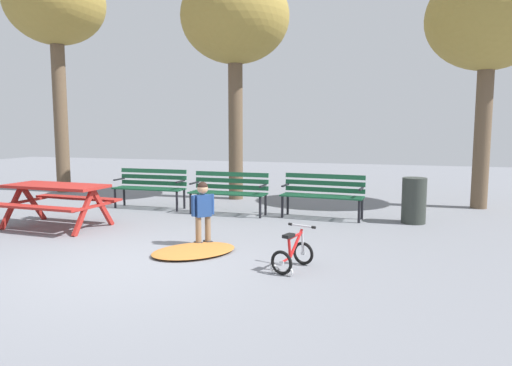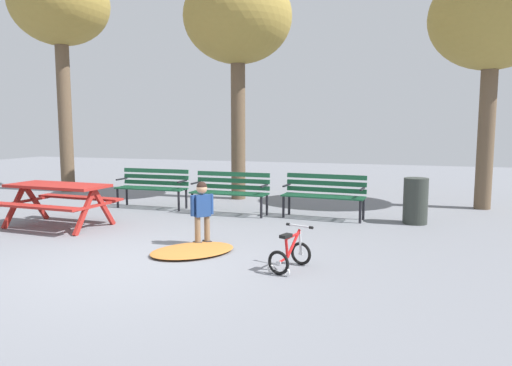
% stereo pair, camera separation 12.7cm
% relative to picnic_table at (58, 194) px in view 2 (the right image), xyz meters
% --- Properties ---
extents(ground, '(36.00, 36.00, 0.00)m').
position_rel_picnic_table_xyz_m(ground, '(2.47, -1.60, -0.59)').
color(ground, slate).
extents(picnic_table, '(1.86, 1.42, 0.79)m').
position_rel_picnic_table_xyz_m(picnic_table, '(0.00, 0.00, 0.00)').
color(picnic_table, maroon).
rests_on(picnic_table, ground).
extents(park_bench_far_left, '(1.60, 0.47, 0.85)m').
position_rel_picnic_table_xyz_m(park_bench_far_left, '(0.56, 2.31, -0.08)').
color(park_bench_far_left, '#195133').
rests_on(park_bench_far_left, ground).
extents(park_bench_left, '(1.61, 0.49, 0.85)m').
position_rel_picnic_table_xyz_m(park_bench_left, '(2.46, 2.13, -0.08)').
color(park_bench_left, '#195133').
rests_on(park_bench_left, ground).
extents(park_bench_right, '(1.63, 0.57, 0.85)m').
position_rel_picnic_table_xyz_m(park_bench_right, '(4.37, 2.28, -0.08)').
color(park_bench_right, '#195133').
rests_on(park_bench_right, ground).
extents(child_standing, '(0.28, 0.29, 0.97)m').
position_rel_picnic_table_xyz_m(child_standing, '(3.00, -0.43, -0.03)').
color(child_standing, '#7F664C').
rests_on(child_standing, ground).
extents(kids_bicycle, '(0.50, 0.63, 0.54)m').
position_rel_picnic_table_xyz_m(kids_bicycle, '(4.55, -1.22, -0.39)').
color(kids_bicycle, black).
rests_on(kids_bicycle, ground).
extents(leaf_pile, '(1.45, 1.50, 0.07)m').
position_rel_picnic_table_xyz_m(leaf_pile, '(3.05, -0.87, -0.56)').
color(leaf_pile, '#B26B2D').
rests_on(leaf_pile, ground).
extents(trash_bin, '(0.44, 0.44, 0.85)m').
position_rel_picnic_table_xyz_m(trash_bin, '(6.06, 2.26, -0.17)').
color(trash_bin, '#2D332D').
rests_on(trash_bin, ground).
extents(tree_far_left, '(2.60, 2.60, 6.16)m').
position_rel_picnic_table_xyz_m(tree_far_left, '(-3.10, 3.95, 4.36)').
color(tree_far_left, brown).
rests_on(tree_far_left, ground).
extents(tree_left, '(2.60, 2.60, 5.49)m').
position_rel_picnic_table_xyz_m(tree_left, '(1.90, 4.12, 3.72)').
color(tree_left, brown).
rests_on(tree_left, ground).
extents(tree_center, '(2.60, 2.60, 5.17)m').
position_rel_picnic_table_xyz_m(tree_center, '(7.48, 4.41, 3.42)').
color(tree_center, brown).
rests_on(tree_center, ground).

